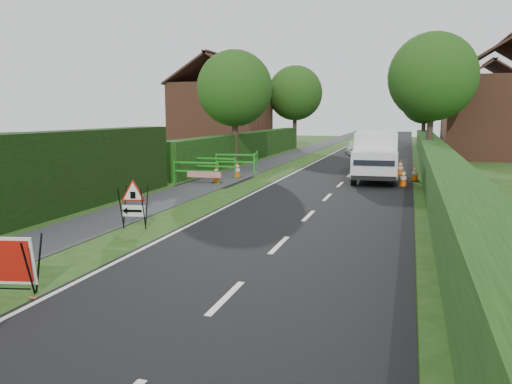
# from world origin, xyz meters

# --- Properties ---
(ground) EXTENTS (120.00, 120.00, 0.00)m
(ground) POSITION_xyz_m (0.00, 0.00, 0.00)
(ground) COLOR #234413
(ground) RESTS_ON ground
(road_surface) EXTENTS (6.00, 90.00, 0.02)m
(road_surface) POSITION_xyz_m (2.50, 35.00, 0.00)
(road_surface) COLOR black
(road_surface) RESTS_ON ground
(footpath) EXTENTS (2.00, 90.00, 0.02)m
(footpath) POSITION_xyz_m (-3.00, 35.00, 0.01)
(footpath) COLOR #2D2D30
(footpath) RESTS_ON ground
(hedge_west_far) EXTENTS (1.00, 24.00, 1.80)m
(hedge_west_far) POSITION_xyz_m (-5.00, 22.00, 0.00)
(hedge_west_far) COLOR #14380F
(hedge_west_far) RESTS_ON ground
(hedge_east) EXTENTS (1.20, 50.00, 1.50)m
(hedge_east) POSITION_xyz_m (6.50, 16.00, 0.00)
(hedge_east) COLOR #14380F
(hedge_east) RESTS_ON ground
(house_west) EXTENTS (7.50, 7.40, 7.88)m
(house_west) POSITION_xyz_m (-10.00, 30.00, 2.90)
(house_west) COLOR brown
(house_west) RESTS_ON ground
(house_east_a) EXTENTS (7.50, 7.40, 7.88)m
(house_east_a) POSITION_xyz_m (11.00, 28.00, 2.90)
(house_east_a) COLOR brown
(house_east_a) RESTS_ON ground
(house_east_b) EXTENTS (7.50, 7.40, 7.88)m
(house_east_b) POSITION_xyz_m (12.00, 42.00, 2.90)
(house_east_b) COLOR brown
(house_east_b) RESTS_ON ground
(tree_nw) EXTENTS (4.40, 4.40, 6.70)m
(tree_nw) POSITION_xyz_m (-4.60, 18.00, 4.48)
(tree_nw) COLOR #2D2116
(tree_nw) RESTS_ON ground
(tree_ne) EXTENTS (5.20, 5.20, 7.79)m
(tree_ne) POSITION_xyz_m (6.40, 22.00, 5.17)
(tree_ne) COLOR #2D2116
(tree_ne) RESTS_ON ground
(tree_fw) EXTENTS (4.80, 4.80, 7.24)m
(tree_fw) POSITION_xyz_m (-4.60, 34.00, 4.83)
(tree_fw) COLOR #2D2116
(tree_fw) RESTS_ON ground
(tree_fe) EXTENTS (4.20, 4.20, 6.33)m
(tree_fe) POSITION_xyz_m (6.40, 38.00, 4.22)
(tree_fe) COLOR #2D2116
(tree_fe) RESTS_ON ground
(red_rect_sign) EXTENTS (1.28, 0.94, 0.99)m
(red_rect_sign) POSITION_xyz_m (-1.18, -3.42, 0.57)
(red_rect_sign) COLOR black
(red_rect_sign) RESTS_ON ground
(triangle_sign) EXTENTS (0.89, 0.89, 1.11)m
(triangle_sign) POSITION_xyz_m (-1.61, 1.47, 0.78)
(triangle_sign) COLOR black
(triangle_sign) RESTS_ON ground
(works_van) EXTENTS (2.09, 4.86, 2.18)m
(works_van) POSITION_xyz_m (3.83, 13.21, 1.15)
(works_van) COLOR silver
(works_van) RESTS_ON ground
(traffic_cone_0) EXTENTS (0.38, 0.38, 0.79)m
(traffic_cone_0) POSITION_xyz_m (5.10, 11.67, 0.39)
(traffic_cone_0) COLOR black
(traffic_cone_0) RESTS_ON ground
(traffic_cone_1) EXTENTS (0.38, 0.38, 0.79)m
(traffic_cone_1) POSITION_xyz_m (5.58, 13.71, 0.39)
(traffic_cone_1) COLOR black
(traffic_cone_1) RESTS_ON ground
(traffic_cone_2) EXTENTS (0.38, 0.38, 0.79)m
(traffic_cone_2) POSITION_xyz_m (4.89, 15.70, 0.39)
(traffic_cone_2) COLOR black
(traffic_cone_2) RESTS_ON ground
(traffic_cone_3) EXTENTS (0.38, 0.38, 0.79)m
(traffic_cone_3) POSITION_xyz_m (-2.80, 10.44, 0.39)
(traffic_cone_3) COLOR black
(traffic_cone_3) RESTS_ON ground
(traffic_cone_4) EXTENTS (0.38, 0.38, 0.79)m
(traffic_cone_4) POSITION_xyz_m (-2.54, 12.50, 0.39)
(traffic_cone_4) COLOR black
(traffic_cone_4) RESTS_ON ground
(ped_barrier_0) EXTENTS (2.09, 0.57, 1.00)m
(ped_barrier_0) POSITION_xyz_m (-3.59, 10.04, 0.63)
(ped_barrier_0) COLOR #1B961B
(ped_barrier_0) RESTS_ON ground
(ped_barrier_1) EXTENTS (2.07, 0.41, 1.00)m
(ped_barrier_1) POSITION_xyz_m (-3.56, 12.23, 0.63)
(ped_barrier_1) COLOR #1B961B
(ped_barrier_1) RESTS_ON ground
(ped_barrier_2) EXTENTS (2.09, 0.70, 1.00)m
(ped_barrier_2) POSITION_xyz_m (-3.39, 14.57, 0.63)
(ped_barrier_2) COLOR #1B961B
(ped_barrier_2) RESTS_ON ground
(ped_barrier_3) EXTENTS (0.82, 2.09, 1.00)m
(ped_barrier_3) POSITION_xyz_m (-2.57, 15.63, 0.63)
(ped_barrier_3) COLOR #1B961B
(ped_barrier_3) RESTS_ON ground
(redwhite_plank) EXTENTS (1.49, 0.23, 0.25)m
(redwhite_plank) POSITION_xyz_m (-3.08, 9.74, 0.00)
(redwhite_plank) COLOR red
(redwhite_plank) RESTS_ON ground
(litter_can) EXTENTS (0.12, 0.07, 0.07)m
(litter_can) POSITION_xyz_m (-0.50, -3.49, 0.00)
(litter_can) COLOR #BF7F4C
(litter_can) RESTS_ON ground
(hatchback_car) EXTENTS (1.87, 3.39, 1.09)m
(hatchback_car) POSITION_xyz_m (1.40, 27.89, 0.55)
(hatchback_car) COLOR silver
(hatchback_car) RESTS_ON ground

